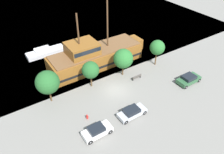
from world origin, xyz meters
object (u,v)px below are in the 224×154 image
(parked_car_curb_front, at_px, (189,79))
(parked_car_curb_mid, at_px, (97,131))
(bench_promenade_east, at_px, (137,77))
(pirate_ship, at_px, (95,56))
(fire_hydrant, at_px, (87,117))
(parked_car_curb_rear, at_px, (132,112))
(moored_boat_dockside, at_px, (45,52))

(parked_car_curb_front, xyz_separation_m, parked_car_curb_mid, (-18.46, -1.04, -0.02))
(parked_car_curb_front, relative_size, bench_promenade_east, 2.35)
(parked_car_curb_front, relative_size, parked_car_curb_mid, 1.07)
(parked_car_curb_front, bearing_deg, pirate_ship, 127.78)
(bench_promenade_east, bearing_deg, fire_hydrant, -163.22)
(parked_car_curb_mid, height_order, parked_car_curb_rear, parked_car_curb_mid)
(parked_car_curb_front, distance_m, bench_promenade_east, 8.74)
(parked_car_curb_mid, bearing_deg, fire_hydrant, 85.94)
(pirate_ship, relative_size, parked_car_curb_rear, 4.50)
(parked_car_curb_mid, distance_m, parked_car_curb_rear, 5.80)
(fire_hydrant, height_order, bench_promenade_east, bench_promenade_east)
(parked_car_curb_rear, height_order, bench_promenade_east, parked_car_curb_rear)
(pirate_ship, relative_size, parked_car_curb_front, 4.51)
(pirate_ship, distance_m, bench_promenade_east, 8.89)
(fire_hydrant, bearing_deg, bench_promenade_east, 16.78)
(moored_boat_dockside, bearing_deg, pirate_ship, -52.82)
(moored_boat_dockside, xyz_separation_m, parked_car_curb_front, (17.14, -22.30, 0.12))
(parked_car_curb_rear, distance_m, bench_promenade_east, 8.72)
(parked_car_curb_mid, xyz_separation_m, parked_car_curb_rear, (5.80, 0.22, -0.05))
(parked_car_curb_rear, bearing_deg, pirate_ship, 81.28)
(parked_car_curb_mid, height_order, bench_promenade_east, parked_car_curb_mid)
(moored_boat_dockside, relative_size, fire_hydrant, 9.94)
(moored_boat_dockside, relative_size, parked_car_curb_mid, 1.94)
(fire_hydrant, xyz_separation_m, bench_promenade_east, (11.50, 3.47, 0.03))
(parked_car_curb_front, bearing_deg, parked_car_curb_rear, -176.29)
(pirate_ship, distance_m, fire_hydrant, 13.88)
(parked_car_curb_mid, bearing_deg, bench_promenade_east, 29.41)
(parked_car_curb_rear, bearing_deg, moored_boat_dockside, 100.97)
(parked_car_curb_mid, distance_m, fire_hydrant, 3.16)
(fire_hydrant, distance_m, bench_promenade_east, 12.01)
(moored_boat_dockside, bearing_deg, parked_car_curb_mid, -93.24)
(moored_boat_dockside, relative_size, parked_car_curb_front, 1.81)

